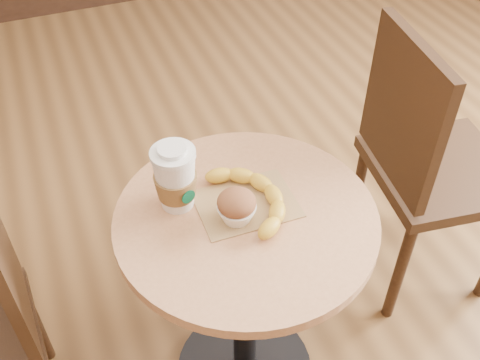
{
  "coord_description": "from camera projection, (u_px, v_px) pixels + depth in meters",
  "views": [
    {
      "loc": [
        -0.25,
        -0.79,
        1.73
      ],
      "look_at": [
        0.11,
        0.1,
        0.83
      ],
      "focal_mm": 42.0,
      "sensor_mm": 36.0,
      "label": 1
    }
  ],
  "objects": [
    {
      "name": "banana",
      "position": [
        253.0,
        198.0,
        1.36
      ],
      "size": [
        0.21,
        0.3,
        0.04
      ],
      "primitive_type": null,
      "rotation": [
        0.0,
        0.0,
        0.12
      ],
      "color": "gold",
      "rests_on": "kraft_bag"
    },
    {
      "name": "coffee_cup",
      "position": [
        175.0,
        180.0,
        1.32
      ],
      "size": [
        0.11,
        0.11,
        0.18
      ],
      "rotation": [
        0.0,
        0.0,
        0.3
      ],
      "color": "silver",
      "rests_on": "cafe_table"
    },
    {
      "name": "kraft_bag",
      "position": [
        246.0,
        204.0,
        1.38
      ],
      "size": [
        0.24,
        0.19,
        0.0
      ],
      "primitive_type": "cube",
      "rotation": [
        0.0,
        0.0,
        -0.02
      ],
      "color": "#9D794C",
      "rests_on": "cafe_table"
    },
    {
      "name": "chair_right",
      "position": [
        426.0,
        162.0,
        1.8
      ],
      "size": [
        0.49,
        0.49,
        0.99
      ],
      "rotation": [
        0.0,
        0.0,
        1.43
      ],
      "color": "#342012",
      "rests_on": "ground"
    },
    {
      "name": "cafe_table",
      "position": [
        245.0,
        276.0,
        1.51
      ],
      "size": [
        0.64,
        0.64,
        0.75
      ],
      "color": "black",
      "rests_on": "ground"
    },
    {
      "name": "muffin",
      "position": [
        237.0,
        207.0,
        1.31
      ],
      "size": [
        0.09,
        0.09,
        0.08
      ],
      "color": "white",
      "rests_on": "kraft_bag"
    }
  ]
}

